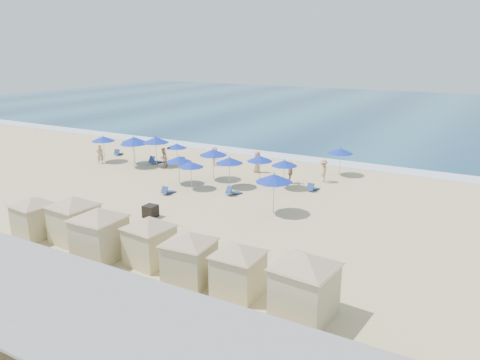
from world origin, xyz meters
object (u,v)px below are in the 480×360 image
(cabana_1, at_px, (74,213))
(umbrella_1, at_px, (134,140))
(cabana_2, at_px, (99,227))
(umbrella_2, at_px, (156,140))
(cabana_3, at_px, (149,235))
(trash_bin, at_px, (150,211))
(beachgoer_3, at_px, (323,171))
(umbrella_7, at_px, (260,159))
(umbrella_5, at_px, (213,152))
(umbrella_11, at_px, (274,178))
(umbrella_4, at_px, (177,146))
(umbrella_6, at_px, (191,164))
(cabana_6, at_px, (305,277))
(umbrella_0, at_px, (103,139))
(beachgoer_1, at_px, (163,158))
(cabana_5, at_px, (238,263))
(beachgoer_0, at_px, (100,154))
(umbrella_12, at_px, (179,159))
(umbrella_10, at_px, (284,163))
(umbrella_8, at_px, (229,160))
(beachgoer_4, at_px, (257,162))
(cabana_0, at_px, (34,212))
(cabana_4, at_px, (189,251))
(beachgoer_5, at_px, (215,156))
(beachgoer_2, at_px, (290,173))
(umbrella_9, at_px, (341,151))

(cabana_1, height_order, umbrella_1, cabana_1)
(cabana_1, relative_size, cabana_2, 0.97)
(cabana_1, distance_m, umbrella_2, 17.28)
(cabana_3, bearing_deg, umbrella_2, 128.79)
(trash_bin, distance_m, beachgoer_3, 14.63)
(umbrella_1, xyz_separation_m, umbrella_7, (13.06, -0.17, -0.22))
(umbrella_5, relative_size, umbrella_11, 0.95)
(umbrella_4, relative_size, umbrella_6, 0.97)
(umbrella_7, bearing_deg, cabana_2, -92.44)
(umbrella_2, bearing_deg, cabana_6, -37.83)
(umbrella_7, xyz_separation_m, beachgoer_3, (4.17, 2.87, -1.08))
(umbrella_0, bearing_deg, beachgoer_1, 8.13)
(cabana_5, height_order, umbrella_6, cabana_5)
(trash_bin, distance_m, umbrella_11, 8.05)
(beachgoer_0, bearing_deg, umbrella_12, 122.94)
(cabana_1, height_order, umbrella_10, cabana_1)
(umbrella_1, relative_size, umbrella_10, 1.13)
(cabana_5, relative_size, beachgoer_0, 2.36)
(umbrella_4, bearing_deg, umbrella_11, -28.19)
(umbrella_6, xyz_separation_m, umbrella_11, (7.76, -1.84, 0.47))
(umbrella_8, bearing_deg, umbrella_0, 174.93)
(cabana_6, relative_size, umbrella_1, 1.83)
(umbrella_1, distance_m, beachgoer_4, 11.70)
(trash_bin, bearing_deg, cabana_3, -51.91)
(cabana_0, bearing_deg, cabana_5, 0.79)
(cabana_1, distance_m, umbrella_7, 15.59)
(umbrella_5, distance_m, beachgoer_0, 12.04)
(cabana_4, relative_size, beachgoer_4, 2.28)
(umbrella_6, bearing_deg, beachgoer_0, 169.05)
(cabana_4, xyz_separation_m, beachgoer_5, (-10.95, 18.96, -0.68))
(beachgoer_0, bearing_deg, beachgoer_1, 147.61)
(cabana_5, height_order, beachgoer_0, cabana_5)
(cabana_0, distance_m, umbrella_5, 15.16)
(cabana_2, bearing_deg, beachgoer_5, 106.16)
(cabana_4, height_order, umbrella_2, umbrella_2)
(umbrella_10, bearing_deg, umbrella_12, -158.97)
(umbrella_0, distance_m, umbrella_4, 7.21)
(cabana_5, xyz_separation_m, umbrella_5, (-10.93, 14.81, 0.78))
(umbrella_0, bearing_deg, beachgoer_2, 6.17)
(umbrella_6, distance_m, umbrella_11, 7.99)
(trash_bin, height_order, umbrella_12, umbrella_12)
(cabana_2, bearing_deg, cabana_4, 1.98)
(cabana_0, bearing_deg, beachgoer_4, 77.35)
(cabana_6, relative_size, umbrella_9, 1.96)
(cabana_6, distance_m, umbrella_9, 22.17)
(umbrella_4, xyz_separation_m, umbrella_6, (5.29, -5.16, 0.06))
(umbrella_7, bearing_deg, umbrella_10, -6.28)
(umbrella_12, xyz_separation_m, beachgoer_5, (-0.80, 6.31, -1.12))
(cabana_5, xyz_separation_m, umbrella_7, (-7.16, 15.65, 0.54))
(beachgoer_4, bearing_deg, umbrella_2, 109.97)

